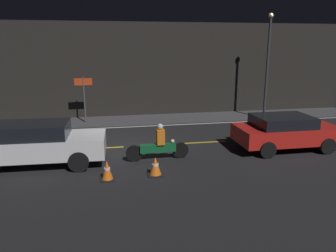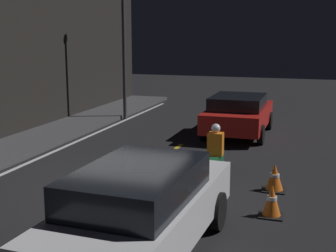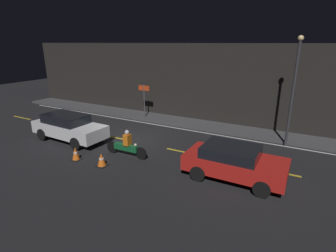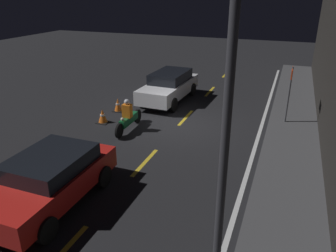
{
  "view_description": "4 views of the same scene",
  "coord_description": "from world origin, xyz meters",
  "px_view_note": "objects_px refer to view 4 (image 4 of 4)",
  "views": [
    {
      "loc": [
        -0.59,
        -13.17,
        4.16
      ],
      "look_at": [
        1.82,
        -0.4,
        0.91
      ],
      "focal_mm": 35.0,
      "sensor_mm": 36.0,
      "label": 1
    },
    {
      "loc": [
        -9.42,
        -4.09,
        3.48
      ],
      "look_at": [
        1.32,
        -0.58,
        1.23
      ],
      "focal_mm": 50.0,
      "sensor_mm": 36.0,
      "label": 2
    },
    {
      "loc": [
        8.78,
        -11.37,
        5.42
      ],
      "look_at": [
        2.48,
        0.14,
        1.23
      ],
      "focal_mm": 28.0,
      "sensor_mm": 36.0,
      "label": 3
    },
    {
      "loc": [
        12.39,
        4.23,
        5.44
      ],
      "look_at": [
        2.08,
        0.3,
        0.84
      ],
      "focal_mm": 35.0,
      "sensor_mm": 36.0,
      "label": 4
    }
  ],
  "objects_px": {
    "shop_sign": "(290,84)",
    "motorcycle": "(129,118)",
    "street_lamp": "(224,150)",
    "taxi_red": "(49,178)",
    "traffic_cone_mid": "(103,116)",
    "sedan_white": "(169,86)",
    "traffic_cone_near": "(118,105)"
  },
  "relations": [
    {
      "from": "sedan_white",
      "to": "traffic_cone_mid",
      "type": "distance_m",
      "value": 4.28
    },
    {
      "from": "sedan_white",
      "to": "traffic_cone_mid",
      "type": "height_order",
      "value": "sedan_white"
    },
    {
      "from": "street_lamp",
      "to": "taxi_red",
      "type": "bearing_deg",
      "value": -107.59
    },
    {
      "from": "sedan_white",
      "to": "traffic_cone_near",
      "type": "xyz_separation_m",
      "value": [
        2.37,
        -1.75,
        -0.51
      ]
    },
    {
      "from": "motorcycle",
      "to": "street_lamp",
      "type": "xyz_separation_m",
      "value": [
        6.84,
        5.26,
        2.68
      ]
    },
    {
      "from": "sedan_white",
      "to": "shop_sign",
      "type": "distance_m",
      "value": 6.09
    },
    {
      "from": "taxi_red",
      "to": "traffic_cone_mid",
      "type": "height_order",
      "value": "taxi_red"
    },
    {
      "from": "traffic_cone_near",
      "to": "traffic_cone_mid",
      "type": "height_order",
      "value": "traffic_cone_near"
    },
    {
      "from": "sedan_white",
      "to": "street_lamp",
      "type": "relative_size",
      "value": 0.8
    },
    {
      "from": "shop_sign",
      "to": "motorcycle",
      "type": "bearing_deg",
      "value": -64.2
    },
    {
      "from": "traffic_cone_mid",
      "to": "shop_sign",
      "type": "relative_size",
      "value": 0.26
    },
    {
      "from": "shop_sign",
      "to": "street_lamp",
      "type": "height_order",
      "value": "street_lamp"
    },
    {
      "from": "traffic_cone_near",
      "to": "traffic_cone_mid",
      "type": "relative_size",
      "value": 1.03
    },
    {
      "from": "motorcycle",
      "to": "traffic_cone_near",
      "type": "xyz_separation_m",
      "value": [
        -1.86,
        -1.54,
        -0.24
      ]
    },
    {
      "from": "traffic_cone_near",
      "to": "sedan_white",
      "type": "bearing_deg",
      "value": 143.62
    },
    {
      "from": "motorcycle",
      "to": "shop_sign",
      "type": "bearing_deg",
      "value": 114.29
    },
    {
      "from": "sedan_white",
      "to": "shop_sign",
      "type": "xyz_separation_m",
      "value": [
        1.3,
        5.87,
        1.0
      ]
    },
    {
      "from": "sedan_white",
      "to": "taxi_red",
      "type": "bearing_deg",
      "value": 2.79
    },
    {
      "from": "taxi_red",
      "to": "motorcycle",
      "type": "xyz_separation_m",
      "value": [
        -5.28,
        -0.33,
        -0.2
      ]
    },
    {
      "from": "sedan_white",
      "to": "traffic_cone_near",
      "type": "bearing_deg",
      "value": -34.36
    },
    {
      "from": "traffic_cone_mid",
      "to": "street_lamp",
      "type": "xyz_separation_m",
      "value": [
        7.15,
        6.71,
        2.93
      ]
    },
    {
      "from": "sedan_white",
      "to": "shop_sign",
      "type": "relative_size",
      "value": 1.92
    },
    {
      "from": "traffic_cone_near",
      "to": "traffic_cone_mid",
      "type": "xyz_separation_m",
      "value": [
        1.55,
        0.1,
        -0.01
      ]
    },
    {
      "from": "sedan_white",
      "to": "traffic_cone_near",
      "type": "relative_size",
      "value": 7.22
    },
    {
      "from": "taxi_red",
      "to": "traffic_cone_mid",
      "type": "bearing_deg",
      "value": -162.54
    },
    {
      "from": "traffic_cone_mid",
      "to": "traffic_cone_near",
      "type": "bearing_deg",
      "value": -176.46
    },
    {
      "from": "taxi_red",
      "to": "traffic_cone_near",
      "type": "height_order",
      "value": "taxi_red"
    },
    {
      "from": "motorcycle",
      "to": "traffic_cone_mid",
      "type": "relative_size",
      "value": 3.79
    },
    {
      "from": "taxi_red",
      "to": "motorcycle",
      "type": "bearing_deg",
      "value": -176.6
    },
    {
      "from": "taxi_red",
      "to": "street_lamp",
      "type": "xyz_separation_m",
      "value": [
        1.56,
        4.93,
        2.48
      ]
    },
    {
      "from": "shop_sign",
      "to": "street_lamp",
      "type": "bearing_deg",
      "value": -4.74
    },
    {
      "from": "traffic_cone_mid",
      "to": "shop_sign",
      "type": "distance_m",
      "value": 8.11
    }
  ]
}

